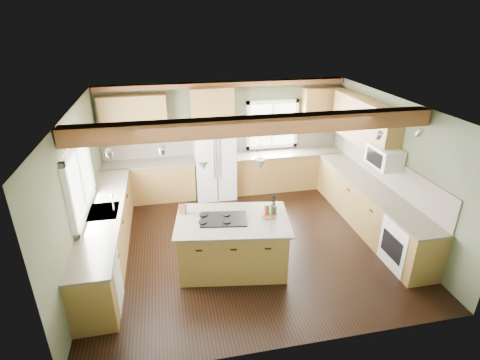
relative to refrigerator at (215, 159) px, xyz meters
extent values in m
plane|color=black|center=(0.30, -2.12, -0.90)|extent=(5.60, 5.60, 0.00)
plane|color=silver|center=(0.30, -2.12, 1.70)|extent=(5.60, 5.60, 0.00)
plane|color=#454F38|center=(0.30, 0.38, 0.40)|extent=(5.60, 0.00, 5.60)
plane|color=#454F38|center=(-2.50, -2.12, 0.40)|extent=(0.00, 5.00, 5.00)
plane|color=#454F38|center=(3.10, -2.12, 0.40)|extent=(0.00, 5.00, 5.00)
cube|color=brown|center=(0.30, -2.78, 1.57)|extent=(5.55, 0.26, 0.26)
cube|color=brown|center=(0.30, 0.28, 1.64)|extent=(5.55, 0.20, 0.10)
cube|color=brown|center=(0.30, 0.36, 0.31)|extent=(5.58, 0.03, 0.58)
cube|color=brown|center=(3.08, -2.07, 0.31)|extent=(0.03, 3.70, 0.58)
cube|color=brown|center=(-1.49, 0.08, -0.46)|extent=(2.02, 0.60, 0.88)
cube|color=brown|center=(-1.49, 0.08, 0.00)|extent=(2.06, 0.64, 0.04)
cube|color=brown|center=(1.79, 0.08, -0.46)|extent=(2.62, 0.60, 0.88)
cube|color=brown|center=(1.79, 0.08, 0.00)|extent=(2.66, 0.64, 0.04)
cube|color=brown|center=(-2.20, -2.07, -0.46)|extent=(0.60, 3.70, 0.88)
cube|color=brown|center=(-2.20, -2.07, 0.00)|extent=(0.64, 3.74, 0.04)
cube|color=brown|center=(2.80, -2.07, -0.46)|extent=(0.60, 3.70, 0.88)
cube|color=brown|center=(2.80, -2.07, 0.00)|extent=(0.64, 3.74, 0.04)
cube|color=brown|center=(-1.69, 0.21, 1.05)|extent=(1.40, 0.35, 0.90)
cube|color=brown|center=(0.00, 0.21, 1.25)|extent=(0.96, 0.35, 0.70)
cube|color=brown|center=(2.92, -1.22, 1.05)|extent=(0.35, 2.20, 0.90)
cube|color=brown|center=(2.60, 0.21, 1.05)|extent=(0.90, 0.35, 0.90)
cube|color=white|center=(-2.48, -2.07, 0.65)|extent=(0.04, 1.60, 1.05)
cube|color=white|center=(1.45, 0.36, 0.65)|extent=(1.10, 0.04, 1.00)
cube|color=#262628|center=(-2.20, -2.07, 0.01)|extent=(0.50, 0.65, 0.03)
cylinder|color=#B2B2B7|center=(-2.02, -2.07, 0.15)|extent=(0.02, 0.02, 0.28)
cube|color=white|center=(-2.19, -3.37, -0.47)|extent=(0.60, 0.60, 0.84)
cube|color=white|center=(2.79, -3.37, -0.47)|extent=(0.60, 0.72, 0.84)
cube|color=white|center=(2.88, -2.17, 0.65)|extent=(0.40, 0.70, 0.38)
cone|color=#B2B2B7|center=(-0.53, -2.72, 0.98)|extent=(0.18, 0.18, 0.16)
cone|color=#B2B2B7|center=(0.33, -2.85, 0.98)|extent=(0.18, 0.18, 0.16)
cube|color=white|center=(0.00, 0.00, 0.00)|extent=(0.90, 0.74, 1.80)
cube|color=brown|center=(-0.10, -2.78, -0.46)|extent=(1.86, 1.30, 0.88)
cube|color=brown|center=(-0.10, -2.78, 0.00)|extent=(1.99, 1.43, 0.04)
cube|color=black|center=(-0.24, -2.76, 0.03)|extent=(0.81, 0.61, 0.02)
cube|color=brown|center=(-0.87, -2.43, 0.11)|extent=(0.13, 0.12, 0.18)
cylinder|color=#3C3330|center=(0.60, -2.73, 0.10)|extent=(0.13, 0.13, 0.15)
camera|label=1|loc=(-1.04, -7.97, 3.11)|focal=28.00mm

